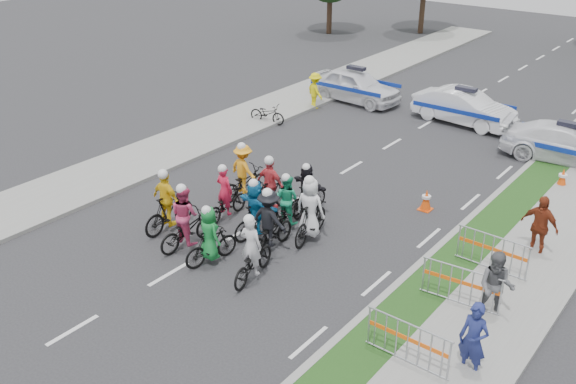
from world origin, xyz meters
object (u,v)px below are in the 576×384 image
Objects in this scene: rider_4 at (270,227)px; rider_10 at (244,176)px; rider_3 at (168,207)px; police_car_2 at (567,144)px; rider_8 at (288,207)px; marshal_hiviz at (315,91)px; cone_1 at (562,178)px; rider_2 at (186,223)px; rider_1 at (210,240)px; rider_6 at (226,200)px; police_car_1 at (464,107)px; rider_7 at (310,215)px; rider_5 at (256,212)px; police_car_0 at (355,86)px; rider_9 at (271,191)px; parked_bike at (267,114)px; barrier_0 at (407,345)px; spectator_2 at (539,226)px; rider_0 at (252,257)px; cone_0 at (426,200)px; barrier_2 at (492,254)px; rider_11 at (307,191)px; spectator_0 at (473,340)px; spectator_1 at (496,287)px; barrier_1 at (460,288)px.

rider_4 reaches higher than rider_10.
rider_3 reaches higher than police_car_2.
rider_8 is 0.90× the size of rider_10.
marshal_hiviz reaches higher than cone_1.
rider_1 is at bearing 172.90° from rider_2.
police_car_1 is at bearing -101.56° from rider_6.
rider_5 is at bearing 21.84° from rider_7.
rider_9 is at bearing -156.14° from police_car_0.
parked_bike is (-6.71, -5.16, -0.29)m from police_car_1.
barrier_0 is (6.19, -2.36, -0.23)m from rider_5.
rider_3 is at bearing 60.61° from rider_6.
rider_2 is 1.09× the size of spectator_2.
rider_7 is 1.03× the size of barrier_0.
rider_10 is at bearing -56.95° from rider_0.
rider_6 is at bearing -137.19° from cone_0.
rider_9 is 0.45× the size of police_car_1.
police_car_1 is at bearing -90.96° from rider_4.
rider_5 is 6.61m from barrier_2.
spectator_2 is (6.56, 1.77, 0.19)m from rider_11.
police_car_2 is 13.30m from spectator_0.
rider_9 is (0.89, 1.11, 0.15)m from rider_6.
rider_3 is 1.18× the size of rider_11.
rider_1 is at bearing 121.50° from rider_6.
rider_2 is 0.97× the size of rider_7.
spectator_1 is (5.64, -0.42, 0.09)m from rider_7.
spectator_0 is at bearing 154.83° from rider_8.
rider_2 reaches higher than rider_9.
rider_10 is (-0.55, 1.49, 0.14)m from rider_6.
police_car_1 is 2.21× the size of barrier_2.
police_car_0 is 6.42× the size of cone_0.
police_car_0 is at bearing 125.61° from barrier_0.
rider_3 is at bearing -132.83° from cone_0.
rider_7 reaches higher than rider_2.
rider_10 reaches higher than rider_11.
spectator_1 is (8.18, 2.04, 0.15)m from rider_2.
spectator_0 is 2.48× the size of cone_1.
rider_6 is 0.41× the size of police_car_0.
rider_5 is 10.81m from cone_1.
rider_3 is at bearing -17.88° from rider_0.
rider_10 is (0.28, 3.09, -0.02)m from rider_3.
rider_3 reaches higher than barrier_1.
rider_2 is 3.09m from rider_8.
barrier_1 is (7.37, 1.98, -0.17)m from rider_2.
parked_bike is at bearing 99.99° from police_car_2.
cone_1 is (4.72, 8.12, -0.45)m from rider_7.
parked_bike is (-7.41, 9.65, -0.19)m from rider_0.
parked_bike is (-4.02, 6.09, -0.31)m from rider_10.
rider_8 is 1.07× the size of marshal_hiviz.
spectator_1 is at bearing -169.90° from rider_3.
rider_6 is 8.86m from parked_bike.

